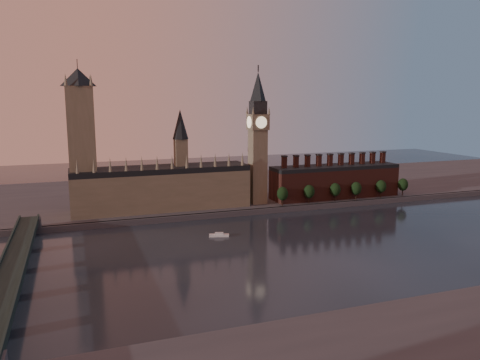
% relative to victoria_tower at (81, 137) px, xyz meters
% --- Properties ---
extents(ground, '(900.00, 900.00, 0.00)m').
position_rel_victoria_tower_xyz_m(ground, '(120.00, -115.00, -59.09)').
color(ground, black).
rests_on(ground, ground).
extents(north_bank, '(900.00, 182.00, 4.00)m').
position_rel_victoria_tower_xyz_m(north_bank, '(120.00, 63.04, -57.09)').
color(north_bank, '#47464B').
rests_on(north_bank, ground).
extents(palace_of_westminster, '(130.00, 30.30, 74.00)m').
position_rel_victoria_tower_xyz_m(palace_of_westminster, '(55.59, -0.09, -37.46)').
color(palace_of_westminster, '#786B55').
rests_on(palace_of_westminster, north_bank).
extents(victoria_tower, '(24.00, 24.00, 108.00)m').
position_rel_victoria_tower_xyz_m(victoria_tower, '(0.00, 0.00, 0.00)').
color(victoria_tower, '#786B55').
rests_on(victoria_tower, north_bank).
extents(big_ben, '(15.00, 15.00, 107.00)m').
position_rel_victoria_tower_xyz_m(big_ben, '(130.00, -5.00, -2.26)').
color(big_ben, '#786B55').
rests_on(big_ben, north_bank).
extents(chimney_block, '(110.00, 25.00, 37.00)m').
position_rel_victoria_tower_xyz_m(chimney_block, '(200.00, -5.00, -41.27)').
color(chimney_block, '#51251F').
rests_on(chimney_block, north_bank).
extents(embankment_tree_0, '(8.60, 8.60, 14.88)m').
position_rel_victoria_tower_xyz_m(embankment_tree_0, '(144.49, -20.88, -45.62)').
color(embankment_tree_0, black).
rests_on(embankment_tree_0, north_bank).
extents(embankment_tree_1, '(8.60, 8.60, 14.88)m').
position_rel_victoria_tower_xyz_m(embankment_tree_1, '(167.75, -20.53, -45.62)').
color(embankment_tree_1, black).
rests_on(embankment_tree_1, north_bank).
extents(embankment_tree_2, '(8.60, 8.60, 14.88)m').
position_rel_victoria_tower_xyz_m(embankment_tree_2, '(191.63, -20.04, -45.62)').
color(embankment_tree_2, black).
rests_on(embankment_tree_2, north_bank).
extents(embankment_tree_3, '(8.60, 8.60, 14.88)m').
position_rel_victoria_tower_xyz_m(embankment_tree_3, '(210.42, -21.43, -45.62)').
color(embankment_tree_3, black).
rests_on(embankment_tree_3, north_bank).
extents(embankment_tree_4, '(8.60, 8.60, 14.88)m').
position_rel_victoria_tower_xyz_m(embankment_tree_4, '(235.29, -20.49, -45.62)').
color(embankment_tree_4, black).
rests_on(embankment_tree_4, north_bank).
extents(embankment_tree_5, '(8.60, 8.60, 14.88)m').
position_rel_victoria_tower_xyz_m(embankment_tree_5, '(258.21, -19.64, -45.62)').
color(embankment_tree_5, black).
rests_on(embankment_tree_5, north_bank).
extents(westminster_bridge, '(14.00, 200.00, 11.55)m').
position_rel_victoria_tower_xyz_m(westminster_bridge, '(-35.00, -117.70, -51.65)').
color(westminster_bridge, '#1E2F2B').
rests_on(westminster_bridge, ground).
extents(river_boat, '(12.91, 7.07, 2.48)m').
position_rel_victoria_tower_xyz_m(river_boat, '(77.57, -71.32, -58.14)').
color(river_boat, silver).
rests_on(river_boat, ground).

